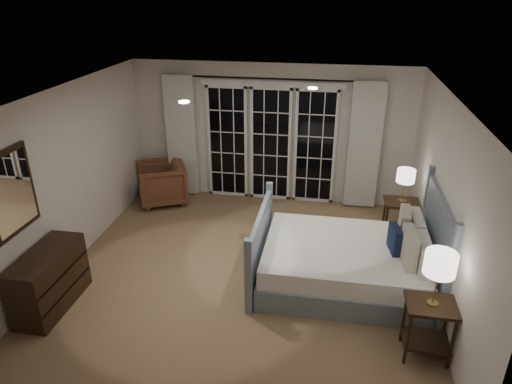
% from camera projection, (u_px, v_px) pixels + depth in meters
% --- Properties ---
extents(floor, '(5.00, 5.00, 0.00)m').
position_uv_depth(floor, '(245.00, 270.00, 6.49)').
color(floor, olive).
rests_on(floor, ground).
extents(ceiling, '(5.00, 5.00, 0.00)m').
position_uv_depth(ceiling, '(243.00, 95.00, 5.44)').
color(ceiling, white).
rests_on(ceiling, wall_back).
extents(wall_left, '(0.02, 5.00, 2.50)m').
position_uv_depth(wall_left, '(68.00, 178.00, 6.36)').
color(wall_left, silver).
rests_on(wall_left, floor).
extents(wall_right, '(0.02, 5.00, 2.50)m').
position_uv_depth(wall_right, '(444.00, 205.00, 5.57)').
color(wall_right, silver).
rests_on(wall_right, floor).
extents(wall_back, '(5.00, 0.02, 2.50)m').
position_uv_depth(wall_back, '(271.00, 134.00, 8.20)').
color(wall_back, silver).
rests_on(wall_back, floor).
extents(wall_front, '(5.00, 0.02, 2.50)m').
position_uv_depth(wall_front, '(184.00, 315.00, 3.73)').
color(wall_front, silver).
rests_on(wall_front, floor).
extents(french_doors, '(2.50, 0.04, 2.20)m').
position_uv_depth(french_doors, '(271.00, 143.00, 8.23)').
color(french_doors, black).
rests_on(french_doors, wall_back).
extents(curtain_rod, '(3.50, 0.03, 0.03)m').
position_uv_depth(curtain_rod, '(271.00, 79.00, 7.70)').
color(curtain_rod, black).
rests_on(curtain_rod, wall_back).
extents(curtain_left, '(0.55, 0.10, 2.25)m').
position_uv_depth(curtain_left, '(181.00, 136.00, 8.40)').
color(curtain_left, silver).
rests_on(curtain_left, curtain_rod).
extents(curtain_right, '(0.55, 0.10, 2.25)m').
position_uv_depth(curtain_right, '(364.00, 146.00, 7.88)').
color(curtain_right, silver).
rests_on(curtain_right, curtain_rod).
extents(downlight_a, '(0.12, 0.12, 0.01)m').
position_uv_depth(downlight_a, '(313.00, 88.00, 5.86)').
color(downlight_a, white).
rests_on(downlight_a, ceiling).
extents(downlight_b, '(0.12, 0.12, 0.01)m').
position_uv_depth(downlight_b, '(184.00, 102.00, 5.18)').
color(downlight_b, white).
rests_on(downlight_b, ceiling).
extents(bed, '(2.31, 1.66, 1.35)m').
position_uv_depth(bed, '(348.00, 261.00, 6.09)').
color(bed, gray).
rests_on(bed, floor).
extents(nightstand_left, '(0.53, 0.42, 0.68)m').
position_uv_depth(nightstand_left, '(429.00, 321.00, 4.84)').
color(nightstand_left, '#302010').
rests_on(nightstand_left, floor).
extents(nightstand_right, '(0.52, 0.42, 0.68)m').
position_uv_depth(nightstand_right, '(400.00, 215.00, 7.07)').
color(nightstand_right, '#302010').
rests_on(nightstand_right, floor).
extents(lamp_left, '(0.32, 0.32, 0.62)m').
position_uv_depth(lamp_left, '(440.00, 264.00, 4.54)').
color(lamp_left, '#AA8844').
rests_on(lamp_left, nightstand_left).
extents(lamp_right, '(0.27, 0.27, 0.52)m').
position_uv_depth(lamp_right, '(406.00, 176.00, 6.80)').
color(lamp_right, '#AA8844').
rests_on(lamp_right, nightstand_right).
extents(armchair, '(1.11, 1.10, 0.76)m').
position_uv_depth(armchair, '(162.00, 183.00, 8.37)').
color(armchair, brown).
rests_on(armchair, floor).
extents(dresser, '(0.46, 1.09, 0.77)m').
position_uv_depth(dresser, '(49.00, 280.00, 5.63)').
color(dresser, '#302010').
rests_on(dresser, floor).
extents(mirror, '(0.05, 0.85, 1.00)m').
position_uv_depth(mirror, '(11.00, 193.00, 5.18)').
color(mirror, '#302010').
rests_on(mirror, wall_left).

